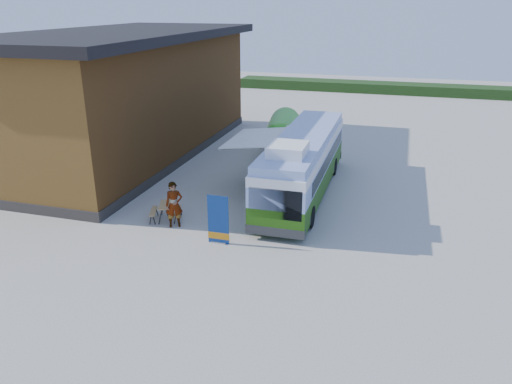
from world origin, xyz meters
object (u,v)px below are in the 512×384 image
(banner, at_px, (218,224))
(person_a, at_px, (174,205))
(slurry_tanker, at_px, (283,132))
(bus, at_px, (303,162))
(person_b, at_px, (270,141))
(picnic_table, at_px, (165,208))

(banner, bearing_deg, person_a, 157.06)
(banner, height_order, slurry_tanker, slurry_tanker)
(slurry_tanker, bearing_deg, bus, -78.04)
(banner, height_order, person_b, banner)
(picnic_table, bearing_deg, person_b, 60.78)
(bus, distance_m, slurry_tanker, 7.07)
(picnic_table, xyz_separation_m, person_a, (0.69, -0.50, 0.45))
(banner, bearing_deg, picnic_table, 153.72)
(banner, distance_m, picnic_table, 3.41)
(bus, relative_size, person_b, 6.55)
(person_a, bearing_deg, picnic_table, 114.40)
(banner, height_order, person_a, banner)
(bus, distance_m, person_a, 6.99)
(picnic_table, bearing_deg, slurry_tanker, 57.32)
(person_a, distance_m, slurry_tanker, 12.06)
(banner, height_order, picnic_table, banner)
(picnic_table, height_order, slurry_tanker, slurry_tanker)
(person_a, xyz_separation_m, slurry_tanker, (1.88, 11.90, 0.46))
(bus, bearing_deg, person_b, 117.56)
(bus, height_order, picnic_table, bus)
(person_b, bearing_deg, person_a, 21.53)
(bus, relative_size, person_a, 5.76)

